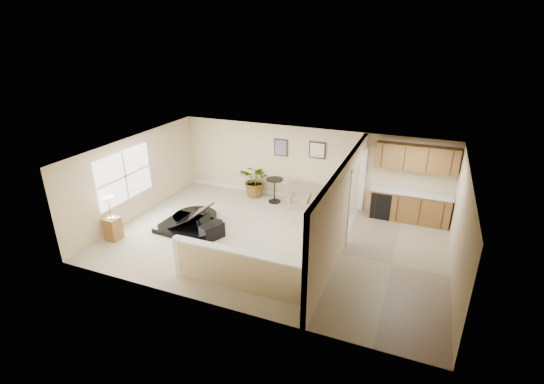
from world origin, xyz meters
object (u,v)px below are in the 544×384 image
at_px(loveseat, 310,197).
at_px(small_plant, 334,207).
at_px(piano, 188,208).
at_px(accent_table, 275,187).
at_px(lamp_stand, 112,222).
at_px(piano_bench, 212,232).
at_px(palm_plant, 256,181).

xyz_separation_m(loveseat, small_plant, (0.86, -0.29, -0.10)).
relative_size(piano, accent_table, 2.36).
relative_size(small_plant, lamp_stand, 0.42).
bearing_deg(lamp_stand, piano, 42.89).
relative_size(piano_bench, lamp_stand, 0.52).
distance_m(loveseat, lamp_stand, 6.05).
xyz_separation_m(piano_bench, small_plant, (2.73, 2.83, 0.01)).
height_order(piano_bench, small_plant, small_plant).
distance_m(accent_table, lamp_stand, 5.12).
relative_size(palm_plant, small_plant, 2.29).
bearing_deg(piano_bench, loveseat, 59.02).
bearing_deg(loveseat, small_plant, -25.88).
relative_size(piano_bench, small_plant, 1.24).
xyz_separation_m(loveseat, palm_plant, (-1.97, 0.07, 0.25)).
bearing_deg(small_plant, piano_bench, -134.00).
relative_size(piano, loveseat, 1.22).
bearing_deg(small_plant, palm_plant, 172.77).
height_order(piano, palm_plant, piano).
bearing_deg(loveseat, piano, -143.75).
bearing_deg(piano_bench, small_plant, 46.00).
bearing_deg(piano_bench, piano, 158.98).
distance_m(loveseat, palm_plant, 1.98).
bearing_deg(loveseat, piano_bench, -128.33).
xyz_separation_m(small_plant, lamp_stand, (-5.25, -3.86, 0.31)).
bearing_deg(loveseat, palm_plant, 170.59).
distance_m(accent_table, small_plant, 2.09).
height_order(palm_plant, small_plant, palm_plant).
relative_size(piano, piano_bench, 2.95).
bearing_deg(lamp_stand, palm_plant, 60.09).
bearing_deg(piano, loveseat, 46.66).
bearing_deg(piano, piano_bench, -17.97).
relative_size(accent_table, lamp_stand, 0.65).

